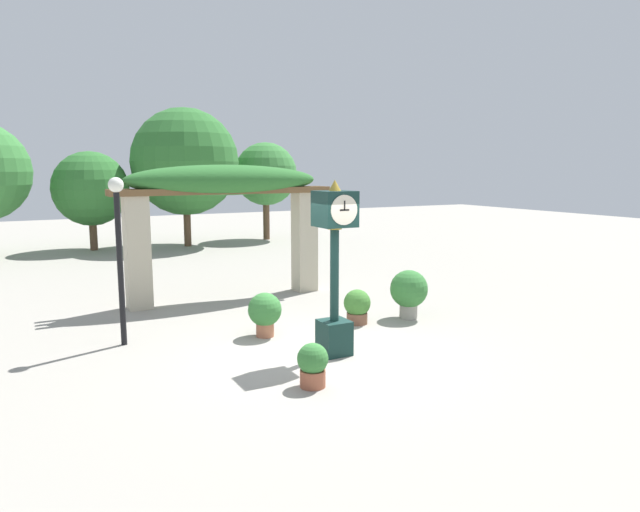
# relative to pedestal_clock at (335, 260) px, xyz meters

# --- Properties ---
(ground_plane) EXTENTS (60.00, 60.00, 0.00)m
(ground_plane) POSITION_rel_pedestal_clock_xyz_m (-0.20, 0.11, -1.58)
(ground_plane) COLOR gray
(pedestal_clock) EXTENTS (0.57, 0.62, 2.88)m
(pedestal_clock) POSITION_rel_pedestal_clock_xyz_m (0.00, 0.00, 0.00)
(pedestal_clock) COLOR #14332D
(pedestal_clock) RESTS_ON ground
(pergola) EXTENTS (5.17, 1.11, 3.14)m
(pergola) POSITION_rel_pedestal_clock_xyz_m (-0.20, 4.75, 0.80)
(pergola) COLOR #BCB299
(pergola) RESTS_ON ground
(potted_plant_near_left) EXTENTS (0.53, 0.53, 0.69)m
(potted_plant_near_left) POSITION_rel_pedestal_clock_xyz_m (1.33, 1.42, -1.22)
(potted_plant_near_left) COLOR brown
(potted_plant_near_left) RESTS_ON ground
(potted_plant_near_right) EXTENTS (0.44, 0.44, 0.63)m
(potted_plant_near_right) POSITION_rel_pedestal_clock_xyz_m (-0.97, -1.10, -1.25)
(potted_plant_near_right) COLOR #9E563D
(potted_plant_near_right) RESTS_ON ground
(potted_plant_far_left) EXTENTS (0.77, 0.77, 1.01)m
(potted_plant_far_left) POSITION_rel_pedestal_clock_xyz_m (2.47, 1.27, -1.00)
(potted_plant_far_left) COLOR gray
(potted_plant_far_left) RESTS_ON ground
(potted_plant_far_right) EXTENTS (0.62, 0.62, 0.82)m
(potted_plant_far_right) POSITION_rel_pedestal_clock_xyz_m (-0.62, 1.48, -1.12)
(potted_plant_far_right) COLOR #B26B4C
(potted_plant_far_right) RESTS_ON ground
(lamp_post) EXTENTS (0.26, 0.26, 2.91)m
(lamp_post) POSITION_rel_pedestal_clock_xyz_m (-2.99, 2.18, 0.31)
(lamp_post) COLOR black
(lamp_post) RESTS_ON ground
(tree_line) EXTENTS (13.73, 4.27, 5.40)m
(tree_line) POSITION_rel_pedestal_clock_xyz_m (-0.42, 14.70, 1.43)
(tree_line) COLOR brown
(tree_line) RESTS_ON ground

